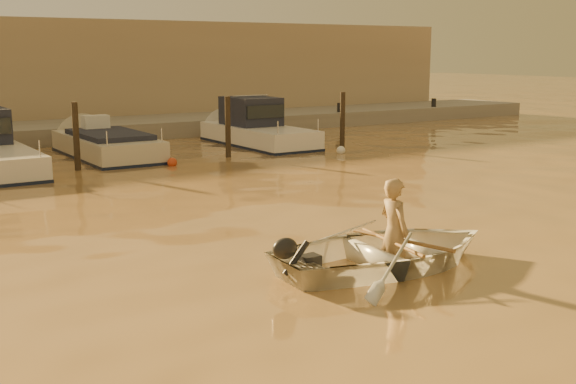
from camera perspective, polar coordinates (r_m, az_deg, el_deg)
ground_plane at (r=10.14m, az=8.28°, el=-8.86°), size 160.00×160.00×0.00m
dinghy at (r=11.76m, az=7.95°, el=-4.59°), size 4.08×3.04×0.81m
person at (r=11.74m, az=8.38°, el=-3.14°), size 0.46×0.67×1.76m
outboard_motor at (r=10.96m, az=1.62°, el=-5.68°), size 0.92×0.46×0.70m
oar_port at (r=11.87m, az=8.93°, el=-3.79°), size 0.36×2.09×0.13m
oar_starboard at (r=11.75m, az=8.16°, el=-3.92°), size 0.56×2.05×0.13m
moored_boat_3 at (r=24.63m, az=-14.09°, el=3.23°), size 2.15×6.18×0.95m
moored_boat_4 at (r=26.98m, az=-2.35°, el=5.06°), size 2.06×6.41×1.75m
piling_2 at (r=21.97m, az=-16.38°, el=3.98°), size 0.18×0.18×2.20m
piling_3 at (r=23.85m, az=-4.77°, el=4.91°), size 0.18×0.18×2.20m
piling_4 at (r=26.37m, az=4.33°, el=5.50°), size 0.18×0.18×2.20m
fender_c at (r=20.63m, az=-18.90°, el=1.15°), size 0.30×0.30×0.30m
fender_d at (r=22.32m, az=-9.13°, el=2.32°), size 0.30×0.30×0.30m
fender_e at (r=24.83m, az=4.21°, el=3.30°), size 0.30×0.30×0.30m
quay at (r=29.52m, az=-20.21°, el=3.98°), size 52.00×4.00×1.00m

